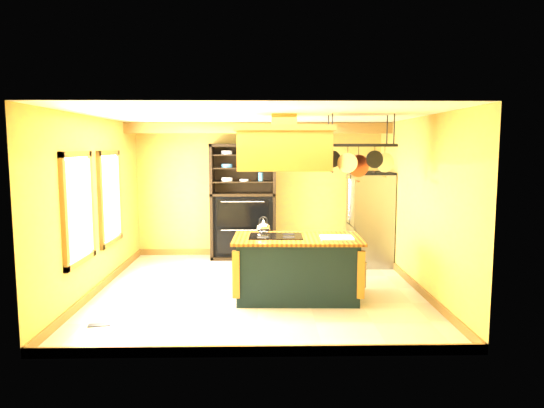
{
  "coord_description": "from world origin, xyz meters",
  "views": [
    {
      "loc": [
        0.07,
        -7.46,
        2.24
      ],
      "look_at": [
        0.22,
        0.3,
        1.32
      ],
      "focal_mm": 32.0,
      "sensor_mm": 36.0,
      "label": 1
    }
  ],
  "objects_px": {
    "pot_rack": "(360,153)",
    "refrigerator": "(369,221)",
    "hutch": "(243,214)",
    "kitchen_island": "(297,267)",
    "range_hood": "(284,147)"
  },
  "relations": [
    {
      "from": "kitchen_island",
      "to": "hutch",
      "type": "xyz_separation_m",
      "value": [
        -0.89,
        2.72,
        0.42
      ]
    },
    {
      "from": "hutch",
      "to": "refrigerator",
      "type": "bearing_deg",
      "value": -14.29
    },
    {
      "from": "range_hood",
      "to": "hutch",
      "type": "distance_m",
      "value": 3.12
    },
    {
      "from": "hutch",
      "to": "range_hood",
      "type": "bearing_deg",
      "value": -75.68
    },
    {
      "from": "refrigerator",
      "to": "range_hood",
      "type": "bearing_deg",
      "value": -129.52
    },
    {
      "from": "kitchen_island",
      "to": "hutch",
      "type": "height_order",
      "value": "hutch"
    },
    {
      "from": "kitchen_island",
      "to": "hutch",
      "type": "bearing_deg",
      "value": 109.88
    },
    {
      "from": "pot_rack",
      "to": "refrigerator",
      "type": "distance_m",
      "value": 2.55
    },
    {
      "from": "pot_rack",
      "to": "hutch",
      "type": "xyz_separation_m",
      "value": [
        -1.8,
        2.71,
        -1.27
      ]
    },
    {
      "from": "range_hood",
      "to": "refrigerator",
      "type": "distance_m",
      "value": 3.06
    },
    {
      "from": "pot_rack",
      "to": "hutch",
      "type": "relative_size",
      "value": 0.45
    },
    {
      "from": "range_hood",
      "to": "kitchen_island",
      "type": "bearing_deg",
      "value": 0.23
    },
    {
      "from": "pot_rack",
      "to": "hutch",
      "type": "distance_m",
      "value": 3.49
    },
    {
      "from": "range_hood",
      "to": "hutch",
      "type": "height_order",
      "value": "range_hood"
    },
    {
      "from": "kitchen_island",
      "to": "range_hood",
      "type": "distance_m",
      "value": 1.78
    }
  ]
}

